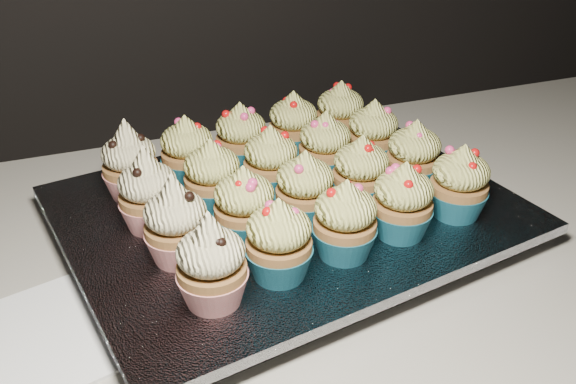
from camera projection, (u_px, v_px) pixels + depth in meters
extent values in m
cube|color=beige|center=(457.00, 214.00, 0.80)|extent=(2.44, 0.64, 0.04)
cube|color=white|center=(36.00, 342.00, 0.57)|extent=(0.19, 0.19, 0.00)
cube|color=black|center=(288.00, 222.00, 0.73)|extent=(0.49, 0.41, 0.02)
cube|color=silver|center=(288.00, 209.00, 0.72)|extent=(0.53, 0.45, 0.01)
cone|color=red|center=(213.00, 287.00, 0.56)|extent=(0.06, 0.06, 0.03)
ellipsoid|color=#FFF0B3|center=(211.00, 252.00, 0.55)|extent=(0.06, 0.06, 0.04)
cone|color=#FFF0B3|center=(209.00, 225.00, 0.53)|extent=(0.03, 0.03, 0.03)
cone|color=#1B6A81|center=(279.00, 262.00, 0.60)|extent=(0.06, 0.06, 0.03)
ellipsoid|color=#F0EF79|center=(279.00, 228.00, 0.58)|extent=(0.06, 0.06, 0.04)
cone|color=#F0EF79|center=(279.00, 206.00, 0.57)|extent=(0.03, 0.03, 0.02)
cone|color=#1B6A81|center=(344.00, 241.00, 0.63)|extent=(0.06, 0.06, 0.03)
ellipsoid|color=#F0EF79|center=(346.00, 208.00, 0.61)|extent=(0.06, 0.06, 0.04)
cone|color=#F0EF79|center=(347.00, 187.00, 0.59)|extent=(0.03, 0.03, 0.02)
cone|color=#1B6A81|center=(400.00, 222.00, 0.66)|extent=(0.06, 0.06, 0.03)
ellipsoid|color=#F0EF79|center=(404.00, 190.00, 0.64)|extent=(0.06, 0.06, 0.04)
cone|color=#F0EF79|center=(406.00, 169.00, 0.63)|extent=(0.03, 0.03, 0.02)
cone|color=#1B6A81|center=(456.00, 202.00, 0.69)|extent=(0.06, 0.06, 0.03)
ellipsoid|color=#F0EF79|center=(461.00, 171.00, 0.67)|extent=(0.06, 0.06, 0.04)
cone|color=#F0EF79|center=(464.00, 152.00, 0.66)|extent=(0.03, 0.03, 0.02)
cone|color=red|center=(179.00, 245.00, 0.62)|extent=(0.06, 0.06, 0.03)
ellipsoid|color=#FFF0B3|center=(175.00, 212.00, 0.60)|extent=(0.06, 0.06, 0.04)
cone|color=#FFF0B3|center=(172.00, 186.00, 0.59)|extent=(0.03, 0.03, 0.03)
cone|color=#1B6A81|center=(245.00, 226.00, 0.65)|extent=(0.06, 0.06, 0.03)
ellipsoid|color=#F0EF79|center=(244.00, 194.00, 0.63)|extent=(0.06, 0.06, 0.04)
cone|color=#F0EF79|center=(243.00, 173.00, 0.62)|extent=(0.03, 0.03, 0.02)
cone|color=#1B6A81|center=(305.00, 209.00, 0.68)|extent=(0.06, 0.06, 0.03)
ellipsoid|color=#F0EF79|center=(305.00, 178.00, 0.66)|extent=(0.06, 0.06, 0.04)
cone|color=#F0EF79|center=(305.00, 158.00, 0.65)|extent=(0.03, 0.03, 0.02)
cone|color=#1B6A81|center=(359.00, 192.00, 0.71)|extent=(0.06, 0.06, 0.03)
ellipsoid|color=#F0EF79|center=(361.00, 161.00, 0.69)|extent=(0.06, 0.06, 0.04)
cone|color=#F0EF79|center=(363.00, 142.00, 0.68)|extent=(0.03, 0.03, 0.02)
cone|color=#1B6A81|center=(411.00, 175.00, 0.74)|extent=(0.06, 0.06, 0.03)
ellipsoid|color=#F0EF79|center=(415.00, 145.00, 0.72)|extent=(0.06, 0.06, 0.04)
cone|color=#F0EF79|center=(417.00, 126.00, 0.71)|extent=(0.03, 0.03, 0.02)
cone|color=red|center=(151.00, 214.00, 0.67)|extent=(0.06, 0.06, 0.03)
ellipsoid|color=#FFF0B3|center=(147.00, 182.00, 0.65)|extent=(0.06, 0.06, 0.04)
cone|color=#FFF0B3|center=(144.00, 158.00, 0.64)|extent=(0.03, 0.03, 0.03)
cone|color=#1B6A81|center=(214.00, 196.00, 0.70)|extent=(0.06, 0.06, 0.03)
ellipsoid|color=#F0EF79|center=(212.00, 165.00, 0.68)|extent=(0.06, 0.06, 0.04)
cone|color=#F0EF79|center=(210.00, 146.00, 0.67)|extent=(0.03, 0.03, 0.02)
cone|color=#1B6A81|center=(271.00, 181.00, 0.73)|extent=(0.06, 0.06, 0.03)
ellipsoid|color=#F0EF79|center=(271.00, 151.00, 0.71)|extent=(0.06, 0.06, 0.04)
cone|color=#F0EF79|center=(270.00, 132.00, 0.70)|extent=(0.03, 0.03, 0.02)
cone|color=#1B6A81|center=(324.00, 165.00, 0.76)|extent=(0.06, 0.06, 0.03)
ellipsoid|color=#F0EF79|center=(325.00, 136.00, 0.74)|extent=(0.06, 0.06, 0.04)
cone|color=#F0EF79|center=(326.00, 118.00, 0.73)|extent=(0.03, 0.03, 0.02)
cone|color=#1B6A81|center=(371.00, 151.00, 0.79)|extent=(0.06, 0.06, 0.03)
ellipsoid|color=#F0EF79|center=(373.00, 123.00, 0.78)|extent=(0.06, 0.06, 0.04)
cone|color=#F0EF79|center=(375.00, 106.00, 0.76)|extent=(0.03, 0.03, 0.02)
cone|color=red|center=(133.00, 183.00, 0.73)|extent=(0.06, 0.06, 0.03)
ellipsoid|color=#FFF0B3|center=(128.00, 153.00, 0.71)|extent=(0.06, 0.06, 0.04)
cone|color=#FFF0B3|center=(125.00, 130.00, 0.69)|extent=(0.03, 0.03, 0.03)
cone|color=#1B6A81|center=(189.00, 170.00, 0.75)|extent=(0.06, 0.06, 0.03)
ellipsoid|color=#F0EF79|center=(186.00, 140.00, 0.73)|extent=(0.06, 0.06, 0.04)
cone|color=#F0EF79|center=(185.00, 122.00, 0.72)|extent=(0.03, 0.03, 0.02)
cone|color=#1B6A81|center=(242.00, 155.00, 0.79)|extent=(0.06, 0.06, 0.03)
ellipsoid|color=#F0EF79|center=(241.00, 127.00, 0.77)|extent=(0.06, 0.06, 0.04)
cone|color=#F0EF79|center=(240.00, 109.00, 0.76)|extent=(0.03, 0.03, 0.02)
cone|color=#1B6A81|center=(293.00, 142.00, 0.82)|extent=(0.06, 0.06, 0.03)
ellipsoid|color=#F0EF79|center=(293.00, 115.00, 0.80)|extent=(0.06, 0.06, 0.04)
cone|color=#F0EF79|center=(293.00, 97.00, 0.79)|extent=(0.03, 0.03, 0.02)
cone|color=#1B6A81|center=(339.00, 130.00, 0.85)|extent=(0.06, 0.06, 0.03)
ellipsoid|color=#F0EF79|center=(341.00, 104.00, 0.83)|extent=(0.06, 0.06, 0.04)
cone|color=#F0EF79|center=(341.00, 87.00, 0.82)|extent=(0.03, 0.03, 0.02)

